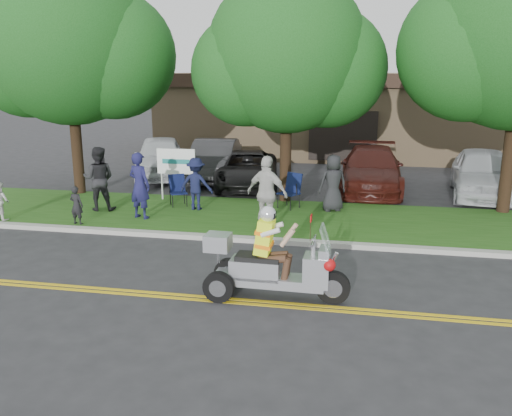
% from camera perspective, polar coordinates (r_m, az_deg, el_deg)
% --- Properties ---
extents(ground, '(120.00, 120.00, 0.00)m').
position_cam_1_polar(ground, '(10.76, -5.01, -8.42)').
color(ground, '#28282B').
rests_on(ground, ground).
extents(centerline_near, '(60.00, 0.10, 0.01)m').
position_cam_1_polar(centerline_near, '(10.24, -5.91, -9.61)').
color(centerline_near, gold).
rests_on(centerline_near, ground).
extents(centerline_far, '(60.00, 0.10, 0.01)m').
position_cam_1_polar(centerline_far, '(10.38, -5.65, -9.26)').
color(centerline_far, gold).
rests_on(centerline_far, ground).
extents(curb, '(60.00, 0.25, 0.12)m').
position_cam_1_polar(curb, '(13.51, -1.49, -3.29)').
color(curb, '#A8A89E').
rests_on(curb, ground).
extents(grass_verge, '(60.00, 4.00, 0.10)m').
position_cam_1_polar(grass_verge, '(15.53, 0.21, -0.95)').
color(grass_verge, '#204E14').
rests_on(grass_verge, ground).
extents(commercial_building, '(18.00, 8.20, 4.00)m').
position_cam_1_polar(commercial_building, '(28.59, 9.48, 9.84)').
color(commercial_building, '#9E7F5B').
rests_on(commercial_building, ground).
extents(tree_left, '(6.62, 5.40, 7.78)m').
position_cam_1_polar(tree_left, '(18.97, -18.90, 15.71)').
color(tree_left, '#332114').
rests_on(tree_left, ground).
extents(tree_mid, '(5.88, 4.80, 7.05)m').
position_cam_1_polar(tree_mid, '(16.91, 3.47, 15.27)').
color(tree_mid, '#332114').
rests_on(tree_mid, ground).
extents(business_sign, '(1.25, 0.06, 1.75)m').
position_cam_1_polar(business_sign, '(17.34, -8.39, 4.57)').
color(business_sign, silver).
rests_on(business_sign, ground).
extents(trike_scooter, '(2.71, 0.91, 1.78)m').
position_cam_1_polar(trike_scooter, '(10.07, 1.44, -6.19)').
color(trike_scooter, black).
rests_on(trike_scooter, ground).
extents(lawn_chair_a, '(0.76, 0.77, 1.05)m').
position_cam_1_polar(lawn_chair_a, '(16.33, 3.74, 2.08)').
color(lawn_chair_a, black).
rests_on(lawn_chair_a, grass_verge).
extents(lawn_chair_b, '(0.69, 0.69, 0.95)m').
position_cam_1_polar(lawn_chair_b, '(16.78, -8.27, 2.10)').
color(lawn_chair_b, black).
rests_on(lawn_chair_b, grass_verge).
extents(spectator_adult_left, '(0.79, 0.64, 1.86)m').
position_cam_1_polar(spectator_adult_left, '(15.39, -12.16, 2.33)').
color(spectator_adult_left, '#1A1A49').
rests_on(spectator_adult_left, grass_verge).
extents(spectator_adult_mid, '(1.05, 0.89, 1.89)m').
position_cam_1_polar(spectator_adult_mid, '(16.57, -16.22, 2.97)').
color(spectator_adult_mid, black).
rests_on(spectator_adult_mid, grass_verge).
extents(spectator_adult_right, '(1.24, 0.84, 1.95)m').
position_cam_1_polar(spectator_adult_right, '(13.84, 1.19, 1.52)').
color(spectator_adult_right, silver).
rests_on(spectator_adult_right, grass_verge).
extents(spectator_chair_a, '(1.03, 0.62, 1.55)m').
position_cam_1_polar(spectator_chair_a, '(16.12, -6.32, 2.54)').
color(spectator_chair_a, '#141837').
rests_on(spectator_chair_a, grass_verge).
extents(spectator_chair_b, '(0.96, 0.80, 1.68)m').
position_cam_1_polar(spectator_chair_b, '(16.01, 8.12, 2.63)').
color(spectator_chair_b, black).
rests_on(spectator_chair_b, grass_verge).
extents(child_left, '(0.41, 0.30, 1.04)m').
position_cam_1_polar(child_left, '(15.31, -18.37, 0.28)').
color(child_left, black).
rests_on(child_left, grass_verge).
extents(child_right, '(0.63, 0.56, 1.07)m').
position_cam_1_polar(child_right, '(16.54, -25.32, 0.67)').
color(child_right, silver).
rests_on(child_right, grass_verge).
extents(parked_car_far_left, '(3.32, 5.06, 1.60)m').
position_cam_1_polar(parked_car_far_left, '(21.92, -10.05, 5.32)').
color(parked_car_far_left, silver).
rests_on(parked_car_far_left, ground).
extents(parked_car_left, '(2.07, 4.76, 1.52)m').
position_cam_1_polar(parked_car_left, '(21.14, -4.41, 5.07)').
color(parked_car_left, '#2A292C').
rests_on(parked_car_left, ground).
extents(parked_car_mid, '(2.86, 4.93, 1.29)m').
position_cam_1_polar(parked_car_mid, '(19.65, -0.91, 4.06)').
color(parked_car_mid, black).
rests_on(parked_car_mid, ground).
extents(parked_car_right, '(2.16, 5.21, 1.51)m').
position_cam_1_polar(parked_car_right, '(19.55, 12.03, 4.01)').
color(parked_car_right, '#41150F').
rests_on(parked_car_right, ground).
extents(parked_car_far_right, '(2.46, 4.96, 1.63)m').
position_cam_1_polar(parked_car_far_right, '(19.67, 22.76, 3.44)').
color(parked_car_far_right, silver).
rests_on(parked_car_far_right, ground).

